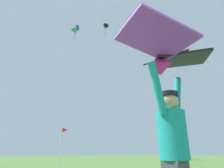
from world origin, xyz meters
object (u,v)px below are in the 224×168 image
Objects in this scene: distant_kite_green_mid_left at (75,32)px; distant_kite_black_far_center at (105,27)px; marker_flag at (64,133)px; distant_kite_blue_overhead_distant at (77,28)px; kite_flyer_person at (174,149)px; held_stunt_kite at (169,54)px.

distant_kite_green_mid_left is 1.46× the size of distant_kite_black_far_center.
distant_kite_green_mid_left reaches higher than marker_flag.
distant_kite_blue_overhead_distant reaches higher than distant_kite_black_far_center.
kite_flyer_person is 0.66× the size of distant_kite_green_mid_left.
distant_kite_blue_overhead_distant reaches higher than kite_flyer_person.
kite_flyer_person is 28.77m from distant_kite_black_far_center.
marker_flag is (-5.63, -15.86, -17.99)m from distant_kite_blue_overhead_distant.
held_stunt_kite is 33.71m from distant_kite_green_mid_left.
marker_flag is at bearing 82.49° from held_stunt_kite.
distant_kite_green_mid_left reaches higher than held_stunt_kite.
distant_kite_black_far_center is 0.97× the size of marker_flag.
distant_kite_blue_overhead_distant is at bearing 134.05° from distant_kite_black_far_center.
held_stunt_kite is at bearing -105.77° from distant_kite_blue_overhead_distant.
distant_kite_black_far_center is at bearing 63.65° from kite_flyer_person.
marker_flag is (-8.91, -12.47, -17.21)m from distant_kite_black_far_center.
distant_kite_blue_overhead_distant is at bearing 70.44° from marker_flag.
distant_kite_blue_overhead_distant is at bearing 74.23° from held_stunt_kite.
kite_flyer_person is at bearing -116.35° from distant_kite_black_far_center.
distant_kite_black_far_center is at bearing -45.95° from distant_kite_blue_overhead_distant.
held_stunt_kite reaches higher than kite_flyer_person.
distant_kite_blue_overhead_distant is (6.65, 23.54, 17.62)m from held_stunt_kite.
marker_flag is (1.03, 7.61, 0.83)m from kite_flyer_person.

